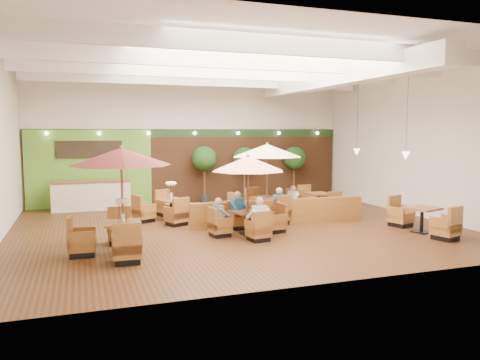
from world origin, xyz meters
name	(u,v)px	position (x,y,z in m)	size (l,w,h in m)	color
room	(232,117)	(0.25, 1.22, 3.63)	(14.04, 14.00, 5.52)	#381E0F
service_counter	(91,195)	(-4.40, 5.10, 0.58)	(3.00, 0.75, 1.18)	beige
booth_divider	(280,212)	(1.52, -0.05, 0.42)	(6.14, 0.18, 0.85)	brown
table_0	(119,177)	(-3.86, -2.08, 1.97)	(2.65, 2.74, 2.78)	brown
table_1	(248,180)	(0.00, -1.11, 1.68)	(2.44, 2.44, 2.45)	brown
table_2	(267,167)	(1.50, 1.04, 1.86)	(2.84, 2.84, 2.74)	brown
table_3	(164,208)	(-2.04, 1.90, 0.45)	(1.94, 2.74, 1.54)	brown
table_4	(422,220)	(5.19, -2.63, 0.38)	(1.12, 2.83, 1.01)	brown
table_5	(312,203)	(3.72, 1.82, 0.35)	(1.71, 2.52, 0.93)	brown
topiary_0	(204,161)	(0.32, 5.30, 1.85)	(1.07, 1.07, 2.49)	black
topiary_1	(244,161)	(2.16, 5.30, 1.80)	(1.04, 1.04, 2.42)	black
topiary_2	(294,160)	(4.60, 5.30, 1.80)	(1.04, 1.04, 2.42)	black
diner_0	(259,215)	(0.00, -2.01, 0.76)	(0.43, 0.37, 0.81)	white
diner_1	(238,206)	(0.00, -0.22, 0.74)	(0.40, 0.36, 0.75)	#2668A7
diner_2	(220,212)	(-0.89, -1.11, 0.73)	(0.34, 0.38, 0.72)	gray
diner_3	(278,202)	(1.50, 0.03, 0.76)	(0.44, 0.42, 0.79)	#2668A7
diner_4	(292,198)	(2.50, 1.04, 0.73)	(0.38, 0.40, 0.71)	white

